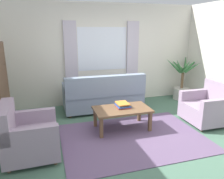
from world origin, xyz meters
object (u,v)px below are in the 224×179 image
couch (104,96)px  armchair_right (208,107)px  potted_plant (182,82)px  coffee_table (122,111)px  book_stack_on_table (123,105)px  armchair_left (27,136)px

couch → armchair_right: couch is taller
couch → potted_plant: (2.37, 0.25, 0.13)m
couch → coffee_table: (0.08, -1.14, 0.01)m
armchair_right → coffee_table: armchair_right is taller
book_stack_on_table → coffee_table: bearing=-115.6°
couch → potted_plant: potted_plant is taller
armchair_left → potted_plant: (4.03, 1.89, 0.14)m
armchair_left → book_stack_on_table: armchair_left is taller
couch → coffee_table: couch is taller
book_stack_on_table → potted_plant: 2.60m
armchair_left → book_stack_on_table: 1.88m
armchair_left → armchair_right: 3.61m
armchair_left → coffee_table: (1.74, 0.51, 0.03)m
book_stack_on_table → armchair_right: bearing=-9.7°
coffee_table → potted_plant: size_ratio=0.87×
armchair_left → book_stack_on_table: (1.78, 0.59, 0.12)m
armchair_right → book_stack_on_table: size_ratio=2.68×
armchair_right → coffee_table: (-1.87, 0.23, 0.03)m
book_stack_on_table → potted_plant: bearing=29.9°
armchair_left → armchair_right: size_ratio=1.00×
coffee_table → book_stack_on_table: bearing=64.4°
book_stack_on_table → potted_plant: potted_plant is taller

